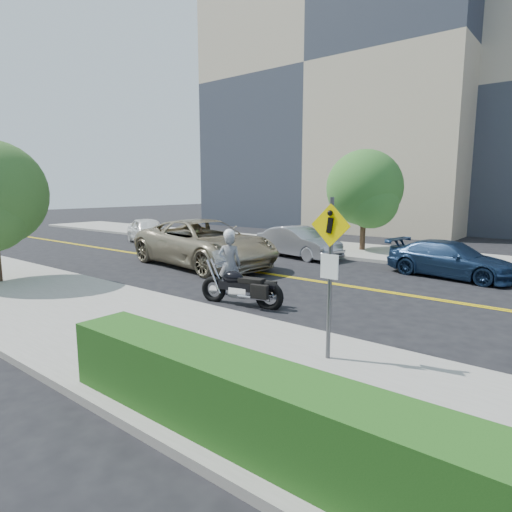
{
  "coord_description": "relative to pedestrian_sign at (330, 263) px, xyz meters",
  "views": [
    {
      "loc": [
        7.9,
        -13.12,
        3.3
      ],
      "look_at": [
        -0.36,
        -2.74,
        1.2
      ],
      "focal_mm": 30.0,
      "sensor_mm": 36.0,
      "label": 1
    }
  ],
  "objects": [
    {
      "name": "ground_plane",
      "position": [
        -4.2,
        6.31,
        -1.96
      ],
      "size": [
        120.0,
        120.0,
        0.0
      ],
      "primitive_type": "plane",
      "color": "black",
      "rests_on": "ground"
    },
    {
      "name": "sidewalk_near",
      "position": [
        -4.2,
        -1.19,
        -1.89
      ],
      "size": [
        60.0,
        5.0,
        0.15
      ],
      "primitive_type": "cube",
      "color": "#9E9B91",
      "rests_on": "ground_plane"
    },
    {
      "name": "sidewalk_far",
      "position": [
        -4.2,
        13.81,
        -1.89
      ],
      "size": [
        60.0,
        5.0,
        0.15
      ],
      "primitive_type": "cube",
      "color": "#9E9B91",
      "rests_on": "ground_plane"
    },
    {
      "name": "building_left",
      "position": [
        -14.2,
        28.31,
        10.54
      ],
      "size": [
        22.0,
        14.0,
        25.0
      ],
      "primitive_type": "cube",
      "color": "tan",
      "rests_on": "ground_plane"
    },
    {
      "name": "hedge",
      "position": [
        1.8,
        -2.99,
        -1.31
      ],
      "size": [
        9.0,
        0.9,
        1.0
      ],
      "primitive_type": "cube",
      "color": "#235619",
      "rests_on": "sidewalk_near"
    },
    {
      "name": "pedestrian_sign",
      "position": [
        0.0,
        0.0,
        0.0
      ],
      "size": [
        0.78,
        0.08,
        3.0
      ],
      "color": "#4C4C51",
      "rests_on": "sidewalk_near"
    },
    {
      "name": "motorcyclist",
      "position": [
        -5.09,
        2.92,
        -0.93
      ],
      "size": [
        0.85,
        0.77,
        2.07
      ],
      "rotation": [
        0.0,
        0.0,
        3.71
      ],
      "color": "#B2B1B7",
      "rests_on": "ground"
    },
    {
      "name": "motorcycle",
      "position": [
        -4.02,
        2.22,
        -1.19
      ],
      "size": [
        2.63,
        1.27,
        1.54
      ],
      "primitive_type": null,
      "rotation": [
        0.0,
        0.0,
        0.2
      ],
      "color": "black",
      "rests_on": "ground"
    },
    {
      "name": "suv",
      "position": [
        -9.32,
        6.0,
        -0.97
      ],
      "size": [
        7.56,
        4.33,
        1.99
      ],
      "primitive_type": "imported",
      "rotation": [
        0.0,
        0.0,
        1.42
      ],
      "color": "tan",
      "rests_on": "ground"
    },
    {
      "name": "parked_car_white",
      "position": [
        -17.39,
        9.23,
        -1.18
      ],
      "size": [
        4.92,
        3.52,
        1.56
      ],
      "primitive_type": "imported",
      "rotation": [
        0.0,
        0.0,
        1.16
      ],
      "color": "white",
      "rests_on": "ground"
    },
    {
      "name": "parked_car_silver",
      "position": [
        -7.46,
        10.51,
        -1.22
      ],
      "size": [
        4.71,
        2.43,
        1.48
      ],
      "primitive_type": "imported",
      "rotation": [
        0.0,
        0.0,
        1.37
      ],
      "color": "#929499",
      "rests_on": "ground"
    },
    {
      "name": "parked_car_blue",
      "position": [
        -0.42,
        10.08,
        -1.29
      ],
      "size": [
        4.88,
        2.55,
        1.35
      ],
      "primitive_type": "imported",
      "rotation": [
        0.0,
        0.0,
        1.42
      ],
      "color": "navy",
      "rests_on": "ground"
    },
    {
      "name": "tree_far_a",
      "position": [
        -5.7,
        13.89,
        1.37
      ],
      "size": [
        3.85,
        3.85,
        5.27
      ],
      "rotation": [
        0.0,
        0.0,
        -0.3
      ],
      "color": "#382619",
      "rests_on": "ground"
    }
  ]
}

